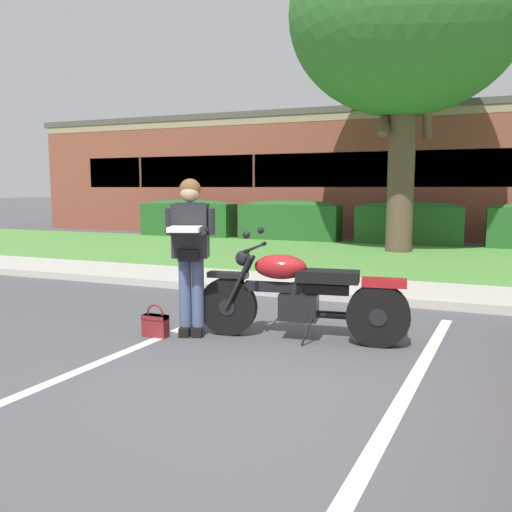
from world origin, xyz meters
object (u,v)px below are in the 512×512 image
at_px(rider_person, 190,244).
at_px(hedge_left, 188,217).
at_px(hedge_center_right, 409,222).
at_px(brick_building, 404,175).
at_px(motorcycle, 309,296).
at_px(handbag, 155,324).
at_px(shade_tree, 406,16).
at_px(hedge_center_left, 290,220).

distance_m(rider_person, hedge_left, 11.72).
distance_m(hedge_center_right, brick_building, 5.88).
distance_m(motorcycle, hedge_left, 12.14).
relative_size(rider_person, handbag, 4.74).
bearing_deg(handbag, motorcycle, 16.37).
bearing_deg(motorcycle, shade_tree, 89.85).
bearing_deg(rider_person, brick_building, 87.94).
height_order(shade_tree, hedge_center_right, shade_tree).
bearing_deg(hedge_left, rider_person, -61.03).
bearing_deg(shade_tree, handbag, -100.75).
xyz_separation_m(hedge_center_left, hedge_center_right, (3.50, -0.00, 0.00)).
bearing_deg(rider_person, shade_tree, 81.29).
height_order(hedge_left, brick_building, brick_building).
xyz_separation_m(shade_tree, hedge_center_left, (-3.45, 1.97, -4.95)).
distance_m(shade_tree, hedge_center_right, 5.33).
xyz_separation_m(handbag, shade_tree, (1.61, 8.48, 5.46)).
height_order(shade_tree, hedge_left, shade_tree).
bearing_deg(rider_person, motorcycle, 12.41).
xyz_separation_m(rider_person, hedge_center_left, (-2.18, 10.25, -0.36)).
height_order(rider_person, hedge_center_right, rider_person).
bearing_deg(shade_tree, motorcycle, -90.15).
bearing_deg(brick_building, shade_tree, -84.78).
height_order(motorcycle, brick_building, brick_building).
height_order(shade_tree, hedge_center_left, shade_tree).
bearing_deg(brick_building, hedge_center_left, -115.93).
bearing_deg(motorcycle, handbag, -163.63).
xyz_separation_m(rider_person, hedge_center_right, (1.32, 10.25, -0.36)).
height_order(rider_person, shade_tree, shade_tree).
bearing_deg(hedge_center_left, handbag, -80.03).
bearing_deg(hedge_center_right, motorcycle, -90.42).
bearing_deg(hedge_center_left, motorcycle, -71.05).
height_order(handbag, hedge_left, hedge_left).
bearing_deg(motorcycle, hedge_center_left, 108.95).
relative_size(hedge_left, brick_building, 0.12).
relative_size(rider_person, brick_building, 0.06).
bearing_deg(hedge_center_right, handbag, -99.05).
xyz_separation_m(motorcycle, brick_building, (-0.68, 15.63, 1.61)).
distance_m(rider_person, shade_tree, 9.56).
height_order(hedge_left, hedge_center_left, same).
bearing_deg(shade_tree, hedge_center_left, 150.27).
bearing_deg(hedge_center_left, hedge_left, -180.00).
bearing_deg(hedge_center_right, brick_building, 97.55).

